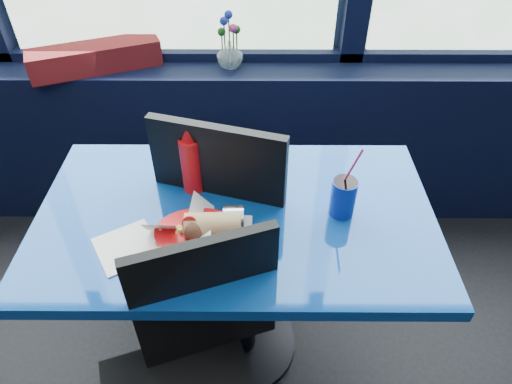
% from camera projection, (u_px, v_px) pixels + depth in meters
% --- Properties ---
extents(window_sill, '(5.00, 0.26, 0.80)m').
position_uv_depth(window_sill, '(184.00, 141.00, 2.26)').
color(window_sill, black).
rests_on(window_sill, ground).
extents(near_table, '(1.20, 0.70, 0.75)m').
position_uv_depth(near_table, '(237.00, 252.00, 1.50)').
color(near_table, black).
rests_on(near_table, ground).
extents(chair_near_front, '(0.52, 0.53, 0.91)m').
position_uv_depth(chair_near_front, '(193.00, 368.00, 1.24)').
color(chair_near_front, black).
rests_on(chair_near_front, ground).
extents(chair_near_back, '(0.56, 0.56, 1.00)m').
position_uv_depth(chair_near_back, '(214.00, 206.00, 1.66)').
color(chair_near_back, black).
rests_on(chair_near_back, ground).
extents(planter_box, '(0.55, 0.33, 0.11)m').
position_uv_depth(planter_box, '(96.00, 57.00, 1.94)').
color(planter_box, maroon).
rests_on(planter_box, window_sill).
extents(flower_vase, '(0.15, 0.15, 0.24)m').
position_uv_depth(flower_vase, '(230.00, 51.00, 1.95)').
color(flower_vase, silver).
rests_on(flower_vase, window_sill).
extents(food_basket, '(0.32, 0.32, 0.09)m').
position_uv_depth(food_basket, '(200.00, 233.00, 1.27)').
color(food_basket, red).
rests_on(food_basket, near_table).
extents(ketchup_bottle, '(0.07, 0.07, 0.25)m').
position_uv_depth(ketchup_bottle, '(191.00, 161.00, 1.39)').
color(ketchup_bottle, red).
rests_on(ketchup_bottle, near_table).
extents(soda_cup, '(0.08, 0.08, 0.26)m').
position_uv_depth(soda_cup, '(343.00, 196.00, 1.34)').
color(soda_cup, navy).
rests_on(soda_cup, near_table).
extents(napkin, '(0.22, 0.22, 0.00)m').
position_uv_depth(napkin, '(127.00, 247.00, 1.27)').
color(napkin, white).
rests_on(napkin, near_table).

